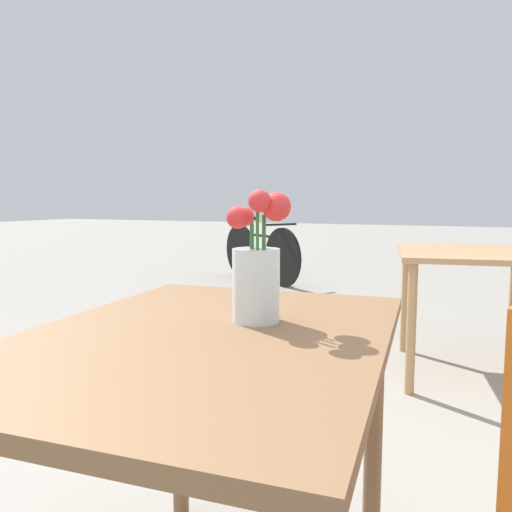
{
  "coord_description": "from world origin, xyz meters",
  "views": [
    {
      "loc": [
        0.5,
        -0.88,
        1.02
      ],
      "look_at": [
        0.06,
        0.12,
        0.9
      ],
      "focal_mm": 35.0,
      "sensor_mm": 36.0,
      "label": 1
    }
  ],
  "objects_px": {
    "flower_vase": "(258,272)",
    "bicycle": "(260,252)",
    "table_front": "(208,382)",
    "table_back": "(469,269)"
  },
  "relations": [
    {
      "from": "table_front",
      "to": "table_back",
      "type": "height_order",
      "value": "table_front"
    },
    {
      "from": "flower_vase",
      "to": "bicycle",
      "type": "height_order",
      "value": "flower_vase"
    },
    {
      "from": "table_back",
      "to": "bicycle",
      "type": "distance_m",
      "value": 3.61
    },
    {
      "from": "bicycle",
      "to": "table_back",
      "type": "bearing_deg",
      "value": -46.95
    },
    {
      "from": "flower_vase",
      "to": "bicycle",
      "type": "distance_m",
      "value": 5.17
    },
    {
      "from": "table_front",
      "to": "bicycle",
      "type": "xyz_separation_m",
      "value": [
        -1.99,
        4.84,
        -0.27
      ]
    },
    {
      "from": "table_front",
      "to": "table_back",
      "type": "xyz_separation_m",
      "value": [
        0.47,
        2.21,
        -0.02
      ]
    },
    {
      "from": "table_front",
      "to": "flower_vase",
      "type": "xyz_separation_m",
      "value": [
        0.06,
        0.12,
        0.22
      ]
    },
    {
      "from": "flower_vase",
      "to": "table_back",
      "type": "xyz_separation_m",
      "value": [
        0.41,
        2.09,
        -0.24
      ]
    },
    {
      "from": "flower_vase",
      "to": "bicycle",
      "type": "bearing_deg",
      "value": 113.48
    }
  ]
}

